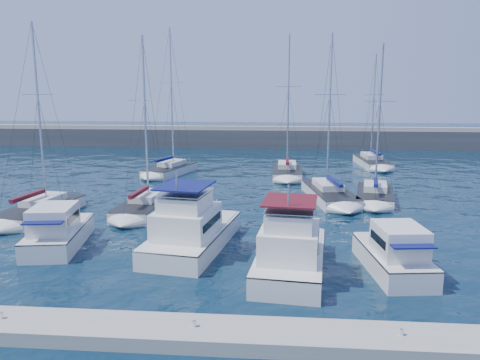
# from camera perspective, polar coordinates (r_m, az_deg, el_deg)

# --- Properties ---
(ground) EXTENTS (220.00, 220.00, 0.00)m
(ground) POSITION_cam_1_polar(r_m,az_deg,el_deg) (29.69, -1.73, -8.27)
(ground) COLOR black
(ground) RESTS_ON ground
(breakwater) EXTENTS (160.00, 6.00, 4.45)m
(breakwater) POSITION_cam_1_polar(r_m,az_deg,el_deg) (80.36, 2.46, 4.86)
(breakwater) COLOR #424244
(breakwater) RESTS_ON ground
(dock) EXTENTS (40.00, 2.20, 0.60)m
(dock) POSITION_cam_1_polar(r_m,az_deg,el_deg) (19.61, -5.55, -18.12)
(dock) COLOR gray
(dock) RESTS_ON ground
(dock_cleat_near_port) EXTENTS (0.16, 0.16, 0.25)m
(dock_cleat_near_port) POSITION_cam_1_polar(r_m,az_deg,el_deg) (22.18, -27.08, -14.50)
(dock_cleat_near_port) COLOR silver
(dock_cleat_near_port) RESTS_ON dock
(dock_cleat_centre) EXTENTS (0.16, 0.16, 0.25)m
(dock_cleat_centre) POSITION_cam_1_polar(r_m,az_deg,el_deg) (19.41, -5.58, -17.02)
(dock_cleat_centre) COLOR silver
(dock_cleat_centre) RESTS_ON dock
(dock_cleat_near_stbd) EXTENTS (0.16, 0.16, 0.25)m
(dock_cleat_near_stbd) POSITION_cam_1_polar(r_m,az_deg,el_deg) (19.73, 19.10, -17.13)
(dock_cleat_near_stbd) COLOR silver
(dock_cleat_near_stbd) RESTS_ON dock
(motor_yacht_port_outer) EXTENTS (3.86, 7.03, 3.20)m
(motor_yacht_port_outer) POSITION_cam_1_polar(r_m,az_deg,el_deg) (31.67, -21.35, -6.00)
(motor_yacht_port_outer) COLOR silver
(motor_yacht_port_outer) RESTS_ON ground
(motor_yacht_port_inner) EXTENTS (5.20, 9.81, 4.69)m
(motor_yacht_port_inner) POSITION_cam_1_polar(r_m,az_deg,el_deg) (29.23, -5.99, -6.30)
(motor_yacht_port_inner) COLOR silver
(motor_yacht_port_inner) RESTS_ON ground
(motor_yacht_stbd_inner) EXTENTS (4.40, 8.69, 4.69)m
(motor_yacht_stbd_inner) POSITION_cam_1_polar(r_m,az_deg,el_deg) (25.60, 6.16, -8.87)
(motor_yacht_stbd_inner) COLOR silver
(motor_yacht_stbd_inner) RESTS_ON ground
(motor_yacht_stbd_outer) EXTENTS (3.48, 6.62, 3.20)m
(motor_yacht_stbd_outer) POSITION_cam_1_polar(r_m,az_deg,el_deg) (26.92, 18.32, -8.80)
(motor_yacht_stbd_outer) COLOR silver
(motor_yacht_stbd_outer) RESTS_ON ground
(sailboat_mid_a) EXTENTS (4.15, 8.48, 15.06)m
(sailboat_mid_a) POSITION_cam_1_polar(r_m,az_deg,el_deg) (39.66, -23.12, -3.38)
(sailboat_mid_a) COLOR silver
(sailboat_mid_a) RESTS_ON ground
(sailboat_mid_b) EXTENTS (3.61, 8.03, 14.23)m
(sailboat_mid_b) POSITION_cam_1_polar(r_m,az_deg,el_deg) (38.48, -11.45, -3.13)
(sailboat_mid_b) COLOR silver
(sailboat_mid_b) RESTS_ON ground
(sailboat_mid_d) EXTENTS (4.64, 9.57, 14.88)m
(sailboat_mid_d) POSITION_cam_1_polar(r_m,az_deg,el_deg) (42.84, 10.81, -1.66)
(sailboat_mid_d) COLOR silver
(sailboat_mid_d) RESTS_ON ground
(sailboat_mid_e) EXTENTS (4.39, 7.75, 13.97)m
(sailboat_mid_e) POSITION_cam_1_polar(r_m,az_deg,el_deg) (43.07, 16.12, -1.82)
(sailboat_mid_e) COLOR silver
(sailboat_mid_e) RESTS_ON ground
(sailboat_back_a) EXTENTS (5.30, 8.47, 16.85)m
(sailboat_back_a) POSITION_cam_1_polar(r_m,az_deg,el_deg) (54.93, -8.50, 1.28)
(sailboat_back_a) COLOR silver
(sailboat_back_a) RESTS_ON ground
(sailboat_back_b) EXTENTS (3.22, 8.29, 16.10)m
(sailboat_back_b) POSITION_cam_1_polar(r_m,az_deg,el_deg) (53.37, 5.75, 1.04)
(sailboat_back_b) COLOR silver
(sailboat_back_b) RESTS_ON ground
(sailboat_back_c) EXTENTS (3.62, 9.11, 14.42)m
(sailboat_back_c) POSITION_cam_1_polar(r_m,az_deg,el_deg) (62.52, 15.80, 2.13)
(sailboat_back_c) COLOR silver
(sailboat_back_c) RESTS_ON ground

